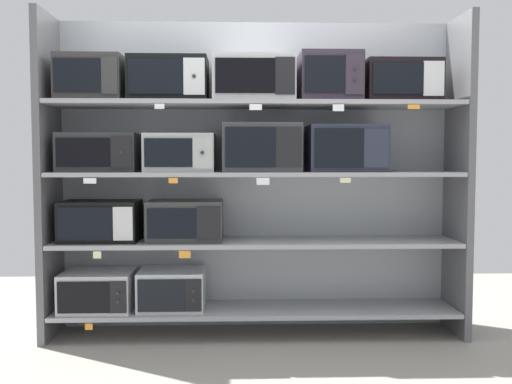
# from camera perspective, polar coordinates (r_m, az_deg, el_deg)

# --- Properties ---
(back_panel) EXTENTS (3.03, 0.04, 2.26)m
(back_panel) POSITION_cam_1_polar(r_m,az_deg,el_deg) (4.13, -0.11, 1.68)
(back_panel) COLOR #9EA3A8
(back_panel) RESTS_ON ground
(upright_left) EXTENTS (0.05, 0.46, 2.26)m
(upright_left) POSITION_cam_1_polar(r_m,az_deg,el_deg) (4.10, -20.63, 1.45)
(upright_left) COLOR #5B5B5E
(upright_left) RESTS_ON ground
(upright_right) EXTENTS (0.05, 0.46, 2.26)m
(upright_right) POSITION_cam_1_polar(r_m,az_deg,el_deg) (4.19, 20.20, 1.49)
(upright_right) COLOR #5B5B5E
(upright_right) RESTS_ON ground
(shelf_0) EXTENTS (2.83, 0.46, 0.03)m
(shelf_0) POSITION_cam_1_polar(r_m,az_deg,el_deg) (4.03, 0.00, -12.06)
(shelf_0) COLOR #99999E
(shelf_0) RESTS_ON ground
(microwave_0) EXTENTS (0.49, 0.42, 0.27)m
(microwave_0) POSITION_cam_1_polar(r_m,az_deg,el_deg) (4.11, -15.93, -9.73)
(microwave_0) COLOR #B7B4BD
(microwave_0) RESTS_ON shelf_0
(microwave_1) EXTENTS (0.46, 0.38, 0.28)m
(microwave_1) POSITION_cam_1_polar(r_m,az_deg,el_deg) (4.02, -8.66, -9.90)
(microwave_1) COLOR #B4BCC2
(microwave_1) RESTS_ON shelf_0
(price_tag_0) EXTENTS (0.05, 0.00, 0.04)m
(price_tag_0) POSITION_cam_1_polar(r_m,az_deg,el_deg) (3.95, -16.88, -13.17)
(price_tag_0) COLOR orange
(shelf_1) EXTENTS (2.83, 0.46, 0.03)m
(shelf_1) POSITION_cam_1_polar(r_m,az_deg,el_deg) (3.93, 0.00, -5.22)
(shelf_1) COLOR #99999E
(microwave_2) EXTENTS (0.53, 0.35, 0.28)m
(microwave_2) POSITION_cam_1_polar(r_m,az_deg,el_deg) (4.02, -15.75, -2.90)
(microwave_2) COLOR black
(microwave_2) RESTS_ON shelf_1
(microwave_3) EXTENTS (0.52, 0.36, 0.28)m
(microwave_3) POSITION_cam_1_polar(r_m,az_deg,el_deg) (3.92, -7.29, -2.94)
(microwave_3) COLOR #313532
(microwave_3) RESTS_ON shelf_1
(price_tag_1) EXTENTS (0.05, 0.00, 0.05)m
(price_tag_1) POSITION_cam_1_polar(r_m,az_deg,el_deg) (3.82, -16.09, -6.26)
(price_tag_1) COLOR beige
(price_tag_2) EXTENTS (0.08, 0.00, 0.05)m
(price_tag_2) POSITION_cam_1_polar(r_m,az_deg,el_deg) (3.72, -7.37, -6.42)
(price_tag_2) COLOR orange
(shelf_2) EXTENTS (2.83, 0.46, 0.03)m
(shelf_2) POSITION_cam_1_polar(r_m,az_deg,el_deg) (3.89, 0.00, 1.88)
(shelf_2) COLOR #99999E
(microwave_4) EXTENTS (0.53, 0.36, 0.27)m
(microwave_4) POSITION_cam_1_polar(r_m,az_deg,el_deg) (4.00, -15.84, 3.93)
(microwave_4) COLOR #282B2D
(microwave_4) RESTS_ON shelf_2
(microwave_5) EXTENTS (0.48, 0.42, 0.26)m
(microwave_5) POSITION_cam_1_polar(r_m,az_deg,el_deg) (3.90, -7.78, 4.02)
(microwave_5) COLOR #A4A7A4
(microwave_5) RESTS_ON shelf_2
(microwave_6) EXTENTS (0.54, 0.43, 0.34)m
(microwave_6) POSITION_cam_1_polar(r_m,az_deg,el_deg) (3.88, 0.57, 4.58)
(microwave_6) COLOR #333539
(microwave_6) RESTS_ON shelf_2
(microwave_7) EXTENTS (0.53, 0.39, 0.33)m
(microwave_7) POSITION_cam_1_polar(r_m,az_deg,el_deg) (3.95, 9.23, 4.45)
(microwave_7) COLOR #262939
(microwave_7) RESTS_ON shelf_2
(price_tag_3) EXTENTS (0.08, 0.00, 0.04)m
(price_tag_3) POSITION_cam_1_polar(r_m,az_deg,el_deg) (3.78, -16.78, 1.12)
(price_tag_3) COLOR white
(price_tag_4) EXTENTS (0.06, 0.00, 0.03)m
(price_tag_4) POSITION_cam_1_polar(r_m,az_deg,el_deg) (3.68, -8.54, 1.17)
(price_tag_4) COLOR orange
(price_tag_5) EXTENTS (0.09, 0.00, 0.05)m
(price_tag_5) POSITION_cam_1_polar(r_m,az_deg,el_deg) (3.66, 0.73, 1.11)
(price_tag_5) COLOR white
(price_tag_6) EXTENTS (0.07, 0.00, 0.03)m
(price_tag_6) POSITION_cam_1_polar(r_m,az_deg,el_deg) (3.72, 9.22, 1.20)
(price_tag_6) COLOR beige
(shelf_3) EXTENTS (2.83, 0.46, 0.03)m
(shelf_3) POSITION_cam_1_polar(r_m,az_deg,el_deg) (3.90, 0.00, 9.04)
(shelf_3) COLOR #99999E
(microwave_8) EXTENTS (0.45, 0.37, 0.31)m
(microwave_8) POSITION_cam_1_polar(r_m,az_deg,el_deg) (4.05, -16.58, 11.12)
(microwave_8) COLOR #312F2F
(microwave_8) RESTS_ON shelf_3
(microwave_9) EXTENTS (0.54, 0.36, 0.30)m
(microwave_9) POSITION_cam_1_polar(r_m,az_deg,el_deg) (3.95, -8.98, 11.37)
(microwave_9) COLOR black
(microwave_9) RESTS_ON shelf_3
(microwave_10) EXTENTS (0.56, 0.42, 0.31)m
(microwave_10) POSITION_cam_1_polar(r_m,az_deg,el_deg) (3.92, -0.26, 11.50)
(microwave_10) COLOR #B7B4B7
(microwave_10) RESTS_ON shelf_3
(microwave_11) EXTENTS (0.42, 0.41, 0.33)m
(microwave_11) POSITION_cam_1_polar(r_m,az_deg,el_deg) (3.97, 7.55, 11.56)
(microwave_11) COLOR #2F2632
(microwave_11) RESTS_ON shelf_3
(microwave_12) EXTENTS (0.51, 0.35, 0.29)m
(microwave_12) POSITION_cam_1_polar(r_m,az_deg,el_deg) (4.08, 14.70, 10.96)
(microwave_12) COLOR black
(microwave_12) RESTS_ON shelf_3
(price_tag_7) EXTENTS (0.06, 0.00, 0.03)m
(price_tag_7) POSITION_cam_1_polar(r_m,az_deg,el_deg) (3.70, -9.94, 8.72)
(price_tag_7) COLOR white
(price_tag_8) EXTENTS (0.08, 0.00, 0.04)m
(price_tag_8) POSITION_cam_1_polar(r_m,az_deg,el_deg) (3.67, -0.03, 8.77)
(price_tag_8) COLOR white
(price_tag_9) EXTENTS (0.07, 0.00, 0.05)m
(price_tag_9) POSITION_cam_1_polar(r_m,az_deg,el_deg) (3.72, 8.51, 8.61)
(price_tag_9) COLOR white
(price_tag_10) EXTENTS (0.08, 0.00, 0.03)m
(price_tag_10) POSITION_cam_1_polar(r_m,az_deg,el_deg) (3.85, 15.98, 8.46)
(price_tag_10) COLOR orange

